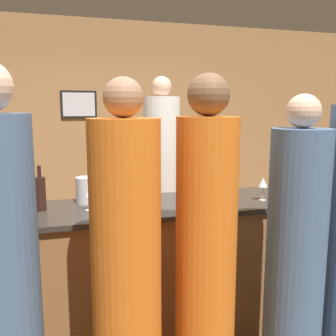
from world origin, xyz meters
TOP-DOWN VIEW (x-y plane):
  - ground_plane at (0.00, 0.00)m, footprint 14.00×14.00m
  - back_wall at (-0.00, 2.29)m, footprint 8.00×0.08m
  - bar_counter at (0.00, 0.00)m, footprint 2.64×0.69m
  - bartender at (0.27, 0.88)m, footprint 0.35×0.35m
  - guest_0 at (0.64, -0.79)m, footprint 0.35×0.35m
  - guest_1 at (-0.97, -0.82)m, footprint 0.36×0.36m
  - guest_2 at (-0.38, -0.80)m, footprint 0.36×0.36m
  - guest_4 at (0.09, -0.73)m, footprint 0.34×0.34m
  - wine_bottle_0 at (-0.07, -0.17)m, footprint 0.08×0.08m
  - wine_bottle_1 at (-0.82, 0.06)m, footprint 0.07×0.07m
  - ice_bucket at (-0.50, 0.18)m, footprint 0.15×0.15m
  - wine_glass_0 at (-0.50, -0.04)m, footprint 0.06×0.06m
  - wine_glass_1 at (1.15, -0.08)m, footprint 0.07×0.07m
  - wine_glass_2 at (0.80, -0.12)m, footprint 0.07×0.07m
  - wine_glass_3 at (-0.94, -0.29)m, footprint 0.07×0.07m
  - wine_glass_4 at (1.14, -0.29)m, footprint 0.06×0.06m

SIDE VIEW (x-z plane):
  - ground_plane at x=0.00m, z-range 0.00..0.00m
  - bar_counter at x=0.00m, z-range 0.00..1.01m
  - guest_0 at x=0.64m, z-range -0.06..1.73m
  - guest_2 at x=-0.38m, z-range -0.07..1.79m
  - guest_4 at x=0.09m, z-range -0.06..1.83m
  - guest_1 at x=-0.97m, z-range -0.06..1.85m
  - bartender at x=0.27m, z-range -0.07..1.94m
  - ice_bucket at x=-0.50m, z-range 1.01..1.20m
  - wine_glass_1 at x=1.15m, z-range 1.04..1.18m
  - wine_glass_4 at x=1.14m, z-range 1.04..1.20m
  - wine_bottle_1 at x=-0.82m, z-range 0.97..1.29m
  - wine_bottle_0 at x=-0.07m, z-range 0.97..1.29m
  - wine_glass_0 at x=-0.50m, z-range 1.05..1.22m
  - wine_glass_3 at x=-0.94m, z-range 1.05..1.23m
  - wine_glass_2 at x=0.80m, z-range 1.05..1.23m
  - back_wall at x=0.00m, z-range 0.00..2.80m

